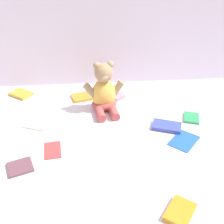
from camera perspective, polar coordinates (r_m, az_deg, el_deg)
name	(u,v)px	position (r m, az deg, el deg)	size (l,w,h in m)	color
ground_plane	(112,119)	(1.33, 0.05, -1.39)	(3.20, 3.20, 0.00)	silver
backdrop_drape	(106,19)	(1.58, -1.36, 18.82)	(1.64, 0.03, 0.75)	silver
teddy_bear	(104,93)	(1.37, -1.65, 4.05)	(0.21, 0.19, 0.25)	#E5B24C
book_case_0	(38,123)	(1.34, -15.29, -2.28)	(0.10, 0.11, 0.01)	white
book_case_1	(180,212)	(0.94, 14.07, -19.68)	(0.08, 0.11, 0.02)	orange
book_case_2	(53,150)	(1.16, -12.33, -7.73)	(0.07, 0.11, 0.01)	#CA3A3C
book_case_3	(184,140)	(1.23, 14.85, -5.76)	(0.10, 0.14, 0.01)	blue
book_case_4	(20,167)	(1.11, -18.70, -10.87)	(0.08, 0.09, 0.01)	brown
book_case_5	(191,118)	(1.39, 16.29, -1.16)	(0.07, 0.09, 0.01)	#299252
book_case_6	(113,94)	(1.53, 0.11, 3.74)	(0.07, 0.14, 0.02)	#A67E97
book_case_7	(21,94)	(1.62, -18.52, 3.62)	(0.08, 0.12, 0.02)	gold
book_case_8	(167,126)	(1.29, 11.38, -2.94)	(0.08, 0.13, 0.02)	#394AA8
book_case_9	(84,96)	(1.52, -5.82, 3.26)	(0.10, 0.14, 0.01)	orange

